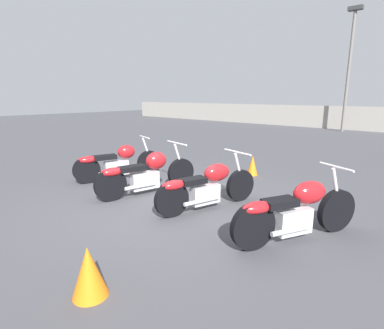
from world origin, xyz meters
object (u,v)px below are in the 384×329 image
motorcycle_slot_3 (296,211)px  traffic_cone_near (252,165)px  motorcycle_slot_2 (207,186)px  motorcycle_slot_1 (146,173)px  motorcycle_slot_0 (117,162)px  light_pole_left (350,59)px  traffic_cone_far (89,272)px

motorcycle_slot_3 → traffic_cone_near: 3.50m
motorcycle_slot_2 → motorcycle_slot_1: bearing=-157.6°
motorcycle_slot_3 → traffic_cone_near: bearing=155.8°
motorcycle_slot_1 → motorcycle_slot_2: motorcycle_slot_1 is taller
motorcycle_slot_0 → motorcycle_slot_3: (4.47, -0.20, 0.02)m
light_pole_left → motorcycle_slot_1: bearing=-88.6°
motorcycle_slot_1 → motorcycle_slot_3: size_ratio=1.14×
motorcycle_slot_0 → motorcycle_slot_3: bearing=13.9°
motorcycle_slot_1 → motorcycle_slot_3: motorcycle_slot_3 is taller
light_pole_left → motorcycle_slot_3: size_ratio=3.38×
motorcycle_slot_0 → motorcycle_slot_2: size_ratio=1.03×
motorcycle_slot_1 → motorcycle_slot_2: bearing=18.9°
motorcycle_slot_2 → traffic_cone_near: size_ratio=4.09×
light_pole_left → motorcycle_slot_2: bearing=-82.8°
motorcycle_slot_2 → traffic_cone_near: 2.63m
motorcycle_slot_0 → motorcycle_slot_1: (1.38, -0.25, 0.02)m
motorcycle_slot_2 → motorcycle_slot_3: motorcycle_slot_3 is taller
traffic_cone_near → motorcycle_slot_3: bearing=-49.8°
motorcycle_slot_3 → traffic_cone_near: motorcycle_slot_3 is taller
traffic_cone_near → motorcycle_slot_1: bearing=-107.2°
motorcycle_slot_3 → traffic_cone_near: size_ratio=3.87×
light_pole_left → motorcycle_slot_1: 14.87m
light_pole_left → motorcycle_slot_2: 14.82m
motorcycle_slot_0 → traffic_cone_far: bearing=-21.6°
motorcycle_slot_0 → motorcycle_slot_2: 2.82m
motorcycle_slot_2 → traffic_cone_far: (0.64, -2.62, -0.15)m
motorcycle_slot_1 → traffic_cone_near: motorcycle_slot_1 is taller
light_pole_left → motorcycle_slot_0: (-1.01, -14.21, -3.48)m
motorcycle_slot_3 → traffic_cone_far: size_ratio=3.62×
light_pole_left → traffic_cone_far: bearing=-81.8°
motorcycle_slot_3 → traffic_cone_far: bearing=-86.5°
motorcycle_slot_3 → traffic_cone_far: 2.71m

